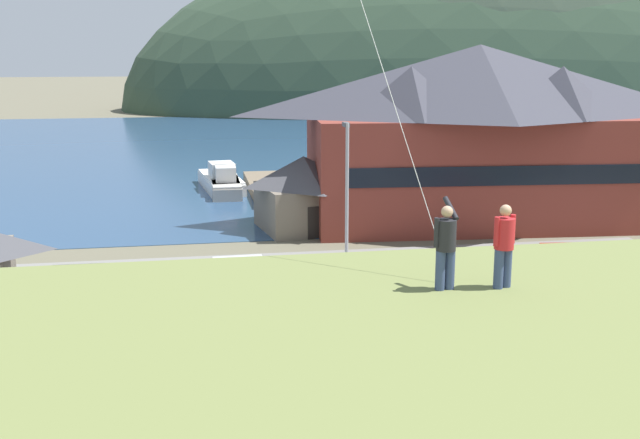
{
  "coord_description": "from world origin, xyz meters",
  "views": [
    {
      "loc": [
        -4.49,
        -23.97,
        10.5
      ],
      "look_at": [
        1.19,
        9.0,
        3.14
      ],
      "focal_mm": 43.42,
      "sensor_mm": 36.0,
      "label": 1
    }
  ],
  "objects_px": {
    "parked_car_back_row_right": "(80,290)",
    "parked_car_corner_spot": "(570,265)",
    "parked_car_back_row_left": "(438,279)",
    "person_companion": "(504,243)",
    "parked_car_mid_row_center": "(417,324)",
    "moored_boat_wharfside": "(221,180)",
    "parked_car_front_row_silver": "(636,315)",
    "person_kite_flyer": "(446,244)",
    "parking_light_pole": "(347,189)",
    "moored_boat_inner_slip": "(226,185)",
    "moored_boat_outer_mooring": "(314,177)",
    "storage_shed_waterside": "(304,192)",
    "wharf_dock": "(271,188)",
    "harbor_lodge": "(478,129)",
    "parked_car_mid_row_far": "(136,341)",
    "parked_car_mid_row_near": "(282,324)",
    "parked_car_front_row_red": "(237,280)"
  },
  "relations": [
    {
      "from": "moored_boat_outer_mooring",
      "to": "harbor_lodge",
      "type": "bearing_deg",
      "value": -61.29
    },
    {
      "from": "wharf_dock",
      "to": "parked_car_back_row_left",
      "type": "xyz_separation_m",
      "value": [
        4.13,
        -26.87,
        0.71
      ]
    },
    {
      "from": "moored_boat_wharfside",
      "to": "parked_car_back_row_left",
      "type": "relative_size",
      "value": 1.87
    },
    {
      "from": "parked_car_front_row_silver",
      "to": "person_kite_flyer",
      "type": "bearing_deg",
      "value": -137.55
    },
    {
      "from": "wharf_dock",
      "to": "parked_car_back_row_right",
      "type": "xyz_separation_m",
      "value": [
        -10.53,
        -25.9,
        0.71
      ]
    },
    {
      "from": "wharf_dock",
      "to": "parked_car_back_row_right",
      "type": "height_order",
      "value": "parked_car_back_row_right"
    },
    {
      "from": "parked_car_back_row_right",
      "to": "parking_light_pole",
      "type": "xyz_separation_m",
      "value": [
        11.67,
        3.57,
        3.15
      ]
    },
    {
      "from": "moored_boat_inner_slip",
      "to": "parked_car_mid_row_far",
      "type": "height_order",
      "value": "moored_boat_inner_slip"
    },
    {
      "from": "storage_shed_waterside",
      "to": "moored_boat_inner_slip",
      "type": "distance_m",
      "value": 13.05
    },
    {
      "from": "storage_shed_waterside",
      "to": "wharf_dock",
      "type": "xyz_separation_m",
      "value": [
        -0.62,
        12.36,
        -1.94
      ]
    },
    {
      "from": "harbor_lodge",
      "to": "moored_boat_outer_mooring",
      "type": "relative_size",
      "value": 2.77
    },
    {
      "from": "moored_boat_outer_mooring",
      "to": "moored_boat_inner_slip",
      "type": "distance_m",
      "value": 7.32
    },
    {
      "from": "parked_car_front_row_silver",
      "to": "parked_car_front_row_red",
      "type": "distance_m",
      "value": 15.58
    },
    {
      "from": "parked_car_front_row_red",
      "to": "parked_car_mid_row_near",
      "type": "relative_size",
      "value": 0.98
    },
    {
      "from": "parked_car_mid_row_near",
      "to": "parked_car_back_row_left",
      "type": "height_order",
      "value": "same"
    },
    {
      "from": "wharf_dock",
      "to": "parked_car_mid_row_far",
      "type": "xyz_separation_m",
      "value": [
        -7.98,
        -32.02,
        0.71
      ]
    },
    {
      "from": "parking_light_pole",
      "to": "person_companion",
      "type": "bearing_deg",
      "value": -92.63
    },
    {
      "from": "parking_light_pole",
      "to": "parked_car_front_row_red",
      "type": "bearing_deg",
      "value": -148.36
    },
    {
      "from": "wharf_dock",
      "to": "moored_boat_wharfside",
      "type": "height_order",
      "value": "moored_boat_wharfside"
    },
    {
      "from": "parked_car_mid_row_center",
      "to": "person_kite_flyer",
      "type": "relative_size",
      "value": 2.29
    },
    {
      "from": "parked_car_mid_row_center",
      "to": "moored_boat_wharfside",
      "type": "bearing_deg",
      "value": 98.8
    },
    {
      "from": "parked_car_corner_spot",
      "to": "parked_car_front_row_red",
      "type": "xyz_separation_m",
      "value": [
        -14.83,
        0.26,
        0.0
      ]
    },
    {
      "from": "moored_boat_outer_mooring",
      "to": "parked_car_back_row_left",
      "type": "xyz_separation_m",
      "value": [
        0.53,
        -29.04,
        0.34
      ]
    },
    {
      "from": "person_kite_flyer",
      "to": "person_companion",
      "type": "xyz_separation_m",
      "value": [
        1.21,
        -0.09,
        -0.02
      ]
    },
    {
      "from": "parked_car_mid_row_center",
      "to": "parked_car_mid_row_near",
      "type": "bearing_deg",
      "value": 170.39
    },
    {
      "from": "parked_car_back_row_right",
      "to": "parking_light_pole",
      "type": "distance_m",
      "value": 12.6
    },
    {
      "from": "parked_car_back_row_right",
      "to": "person_kite_flyer",
      "type": "relative_size",
      "value": 2.27
    },
    {
      "from": "moored_boat_wharfside",
      "to": "parked_car_front_row_red",
      "type": "height_order",
      "value": "moored_boat_wharfside"
    },
    {
      "from": "harbor_lodge",
      "to": "wharf_dock",
      "type": "xyz_separation_m",
      "value": [
        -11.4,
        12.07,
        -5.42
      ]
    },
    {
      "from": "parked_car_back_row_left",
      "to": "storage_shed_waterside",
      "type": "bearing_deg",
      "value": 103.62
    },
    {
      "from": "moored_boat_wharfside",
      "to": "person_companion",
      "type": "bearing_deg",
      "value": -85.08
    },
    {
      "from": "parked_car_front_row_silver",
      "to": "parking_light_pole",
      "type": "distance_m",
      "value": 13.72
    },
    {
      "from": "parked_car_back_row_left",
      "to": "parking_light_pole",
      "type": "bearing_deg",
      "value": 123.35
    },
    {
      "from": "parked_car_mid_row_far",
      "to": "parked_car_mid_row_center",
      "type": "bearing_deg",
      "value": -0.02
    },
    {
      "from": "parked_car_mid_row_center",
      "to": "person_kite_flyer",
      "type": "bearing_deg",
      "value": -104.39
    },
    {
      "from": "moored_boat_inner_slip",
      "to": "parked_car_mid_row_center",
      "type": "xyz_separation_m",
      "value": [
        5.04,
        -31.98,
        0.34
      ]
    },
    {
      "from": "storage_shed_waterside",
      "to": "person_companion",
      "type": "relative_size",
      "value": 3.57
    },
    {
      "from": "parked_car_back_row_left",
      "to": "person_companion",
      "type": "distance_m",
      "value": 17.0
    },
    {
      "from": "parked_car_front_row_red",
      "to": "parked_car_mid_row_near",
      "type": "height_order",
      "value": "same"
    },
    {
      "from": "wharf_dock",
      "to": "moored_boat_outer_mooring",
      "type": "bearing_deg",
      "value": 31.02
    },
    {
      "from": "parked_car_front_row_silver",
      "to": "storage_shed_waterside",
      "type": "bearing_deg",
      "value": 114.4
    },
    {
      "from": "parked_car_back_row_right",
      "to": "parked_car_corner_spot",
      "type": "bearing_deg",
      "value": 0.05
    },
    {
      "from": "harbor_lodge",
      "to": "parked_car_back_row_right",
      "type": "relative_size",
      "value": 5.22
    },
    {
      "from": "parked_car_front_row_red",
      "to": "parking_light_pole",
      "type": "bearing_deg",
      "value": 31.64
    },
    {
      "from": "harbor_lodge",
      "to": "parked_car_corner_spot",
      "type": "bearing_deg",
      "value": -93.2
    },
    {
      "from": "parked_car_mid_row_near",
      "to": "person_kite_flyer",
      "type": "distance_m",
      "value": 12.62
    },
    {
      "from": "parked_car_mid_row_near",
      "to": "parked_car_back_row_right",
      "type": "xyz_separation_m",
      "value": [
        -7.53,
        5.33,
        0.0
      ]
    },
    {
      "from": "storage_shed_waterside",
      "to": "parked_car_corner_spot",
      "type": "bearing_deg",
      "value": -53.48
    },
    {
      "from": "harbor_lodge",
      "to": "parked_car_mid_row_near",
      "type": "xyz_separation_m",
      "value": [
        -14.4,
        -19.16,
        -4.7
      ]
    },
    {
      "from": "moored_boat_outer_mooring",
      "to": "parked_car_mid_row_center",
      "type": "xyz_separation_m",
      "value": [
        -1.94,
        -34.19,
        0.34
      ]
    }
  ]
}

